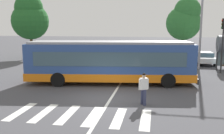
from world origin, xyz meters
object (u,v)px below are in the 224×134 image
at_px(parked_car_silver, 156,57).
at_px(traffic_light_far_corner, 223,37).
at_px(city_transit_bus, 110,62).
at_px(twin_arm_street_lamp, 202,7).
at_px(pedestrian_crossing_street, 144,87).
at_px(parked_car_white, 204,57).
at_px(parked_car_charcoal, 86,55).
at_px(parked_car_champagne, 180,57).
at_px(background_tree_right, 185,20).
at_px(parked_car_teal, 108,55).
at_px(parked_car_black, 132,56).
at_px(background_tree_left, 30,17).

relative_size(parked_car_silver, traffic_light_far_corner, 0.96).
relative_size(city_transit_bus, twin_arm_street_lamp, 1.28).
height_order(pedestrian_crossing_street, parked_car_white, pedestrian_crossing_street).
relative_size(parked_car_charcoal, parked_car_champagne, 1.01).
bearing_deg(background_tree_right, parked_car_champagne, -100.12).
xyz_separation_m(pedestrian_crossing_street, parked_car_charcoal, (-7.57, 15.37, -0.20)).
height_order(pedestrian_crossing_street, parked_car_champagne, pedestrian_crossing_street).
distance_m(city_transit_bus, background_tree_right, 16.76).
height_order(parked_car_charcoal, parked_car_white, same).
bearing_deg(parked_car_charcoal, background_tree_right, 20.63).
bearing_deg(background_tree_right, parked_car_white, -67.25).
height_order(parked_car_charcoal, parked_car_teal, same).
bearing_deg(city_transit_bus, parked_car_champagne, 61.37).
relative_size(pedestrian_crossing_street, parked_car_black, 0.38).
relative_size(parked_car_white, twin_arm_street_lamp, 0.47).
bearing_deg(parked_car_black, background_tree_left, 173.59).
relative_size(parked_car_teal, parked_car_white, 1.01).
relative_size(pedestrian_crossing_street, parked_car_silver, 0.37).
distance_m(parked_car_charcoal, parked_car_champagne, 10.70).
height_order(traffic_light_far_corner, twin_arm_street_lamp, twin_arm_street_lamp).
bearing_deg(parked_car_champagne, parked_car_white, 2.91).
bearing_deg(traffic_light_far_corner, parked_car_white, 95.69).
bearing_deg(background_tree_left, city_transit_bus, -44.08).
height_order(parked_car_silver, twin_arm_street_lamp, twin_arm_street_lamp).
bearing_deg(parked_car_teal, parked_car_white, 1.11).
relative_size(city_transit_bus, traffic_light_far_corner, 2.56).
distance_m(parked_car_silver, parked_car_white, 5.18).
relative_size(parked_car_silver, background_tree_left, 0.57).
xyz_separation_m(city_transit_bus, parked_car_silver, (3.22, 10.32, -0.82)).
height_order(pedestrian_crossing_street, parked_car_silver, pedestrian_crossing_street).
relative_size(parked_car_silver, background_tree_right, 0.61).
bearing_deg(background_tree_left, twin_arm_street_lamp, -13.02).
xyz_separation_m(parked_car_charcoal, background_tree_right, (11.49, 4.33, 4.13)).
bearing_deg(background_tree_right, background_tree_left, -171.21).
distance_m(parked_car_champagne, background_tree_left, 18.87).
bearing_deg(city_transit_bus, parked_car_charcoal, 114.59).
height_order(parked_car_black, parked_car_white, same).
relative_size(pedestrian_crossing_street, parked_car_teal, 0.38).
relative_size(pedestrian_crossing_street, twin_arm_street_lamp, 0.18).
bearing_deg(parked_car_champagne, background_tree_right, 79.88).
distance_m(city_transit_bus, parked_car_teal, 10.79).
distance_m(parked_car_charcoal, parked_car_black, 5.46).
bearing_deg(twin_arm_street_lamp, parked_car_silver, 145.80).
xyz_separation_m(parked_car_silver, parked_car_champagne, (2.56, 0.29, 0.00)).
bearing_deg(parked_car_champagne, background_tree_left, 175.31).
bearing_deg(city_transit_bus, parked_car_white, 51.98).
bearing_deg(pedestrian_crossing_street, city_transit_bus, 119.77).
bearing_deg(city_transit_bus, twin_arm_street_lamp, 45.61).
height_order(parked_car_teal, parked_car_white, same).
height_order(parked_car_charcoal, traffic_light_far_corner, traffic_light_far_corner).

